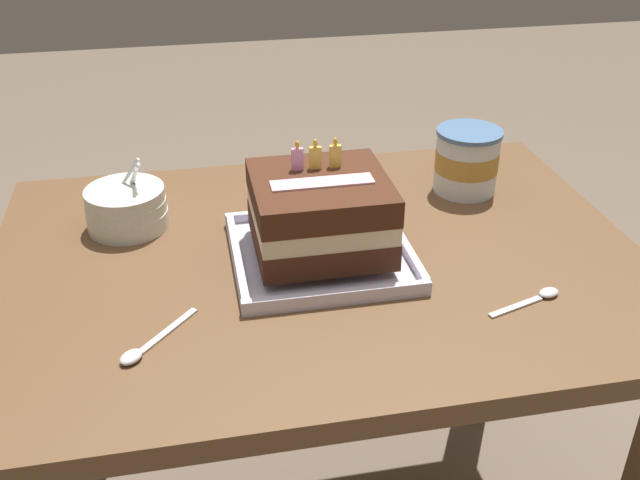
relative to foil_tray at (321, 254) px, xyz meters
The scene contains 7 objects.
dining_table 0.12m from the foil_tray, 97.76° to the left, with size 1.06×0.76×0.72m.
foil_tray is the anchor object (origin of this frame).
birthday_cake 0.08m from the foil_tray, 90.00° to the left, with size 0.21×0.20×0.17m.
bowl_stack 0.35m from the foil_tray, 151.43° to the left, with size 0.14×0.14×0.12m.
ice_cream_tub 0.37m from the foil_tray, 31.18° to the left, with size 0.12×0.12×0.12m.
serving_spoon_near_tray 0.34m from the foil_tray, 30.92° to the right, with size 0.13×0.05×0.01m.
serving_spoon_by_bowls 0.34m from the foil_tray, 145.92° to the right, with size 0.11×0.12×0.01m.
Camera 1 is at (-0.20, -1.00, 1.34)m, focal length 41.12 mm.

